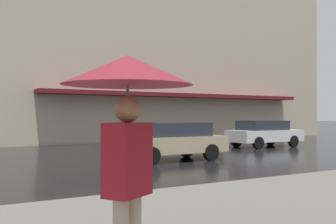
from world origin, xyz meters
TOP-DOWN VIEW (x-y plane):
  - haussmann_block_corner at (20.01, -15.69)m, footprint 16.23×27.33m
  - car_champagne at (2.50, -8.91)m, footprint 1.85×4.10m
  - car_white at (5.50, -16.50)m, footprint 1.85×4.10m
  - pedestrian_approaching_kerb at (-7.31, -2.52)m, footprint 1.08×1.08m

SIDE VIEW (x-z plane):
  - car_champagne at x=2.50m, z-range 0.05..1.46m
  - car_white at x=5.50m, z-range 0.05..1.46m
  - pedestrian_approaching_kerb at x=-7.31m, z-range 0.81..2.82m
  - haussmann_block_corner at x=20.01m, z-range -0.23..21.39m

